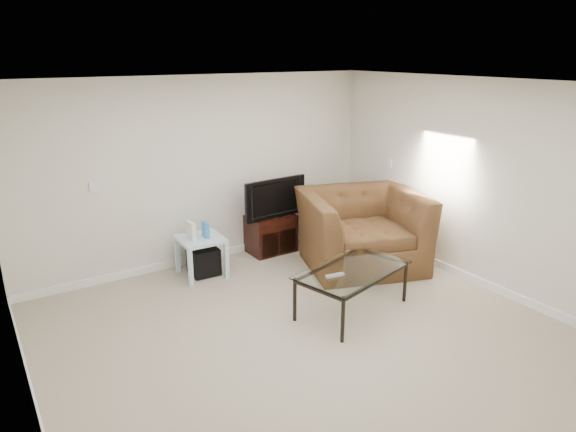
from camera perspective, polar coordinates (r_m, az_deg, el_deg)
floor at (r=5.34m, az=2.52°, el=-13.54°), size 5.00×5.00×0.00m
ceiling at (r=4.56m, az=2.96°, el=14.33°), size 5.00×5.00×0.00m
wall_back at (r=6.92m, az=-9.38°, el=4.86°), size 5.00×0.02×2.50m
wall_left at (r=4.01m, az=-28.09°, el=-6.81°), size 0.02×5.00×2.50m
wall_right at (r=6.53m, az=20.96°, el=3.12°), size 0.02×5.00×2.50m
plate_back at (r=6.50m, az=-20.71°, el=3.09°), size 0.12×0.02×0.12m
plate_right_switch at (r=7.54m, az=11.19°, el=5.83°), size 0.02×0.09×0.13m
plate_right_outlet at (r=7.59m, az=12.31°, el=-1.62°), size 0.02×0.08×0.12m
tv_stand at (r=7.40m, az=-1.92°, el=-1.95°), size 0.66×0.47×0.55m
dvd_player at (r=7.31m, az=-1.78°, el=-0.69°), size 0.36×0.26×0.05m
television at (r=7.20m, az=-1.85°, el=2.14°), size 0.92×0.24×0.56m
side_table at (r=6.72m, az=-9.58°, el=-4.45°), size 0.56×0.56×0.52m
subwoofer at (r=6.77m, az=-9.36°, el=-4.92°), size 0.36×0.36×0.35m
game_console at (r=6.52m, az=-10.73°, el=-1.65°), size 0.07×0.18×0.24m
game_case at (r=6.59m, az=-9.15°, el=-1.51°), size 0.07×0.15×0.20m
recliner at (r=6.87m, az=8.28°, el=-0.15°), size 1.79×1.45×1.35m
coffee_table at (r=5.79m, az=7.13°, el=-8.15°), size 1.43×1.03×0.50m
remote at (r=5.49m, az=5.24°, el=-6.57°), size 0.21×0.09×0.02m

